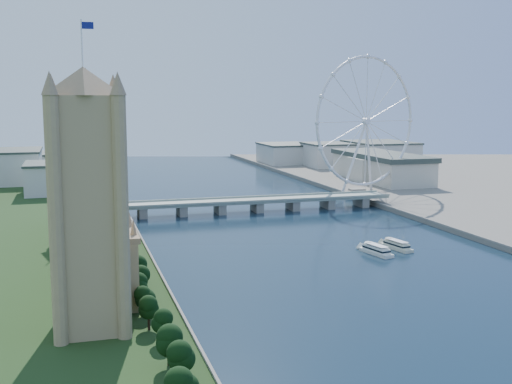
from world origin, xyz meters
name	(u,v)px	position (x,y,z in m)	size (l,w,h in m)	color
ground	(499,354)	(0.00, 0.00, 0.00)	(2000.00, 2000.00, 0.00)	#172D41
tree_row	(156,319)	(-113.00, 42.00, 9.77)	(7.95, 151.95, 21.50)	black
victoria_tower	(87,193)	(-135.00, 55.00, 54.49)	(28.16, 28.16, 112.00)	tan
parliament_range	(97,229)	(-128.00, 170.00, 18.48)	(24.00, 200.00, 70.00)	tan
big_ben	(88,130)	(-128.00, 278.00, 66.57)	(20.02, 20.02, 110.00)	tan
westminster_bridge	(257,203)	(0.00, 300.00, 6.63)	(220.00, 22.00, 9.50)	gray
london_eye	(366,122)	(119.98, 355.08, 67.52)	(113.60, 39.12, 124.30)	silver
county_hall	(381,183)	(175.00, 430.00, 0.00)	(54.00, 144.00, 35.00)	beige
city_skyline	(227,160)	(39.22, 560.08, 16.96)	(505.00, 280.00, 32.00)	beige
tour_boat_near	(376,254)	(25.62, 144.36, 0.00)	(6.95, 27.33, 6.02)	white
tour_boat_far	(396,249)	(42.81, 152.17, 0.00)	(6.71, 26.45, 5.81)	beige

